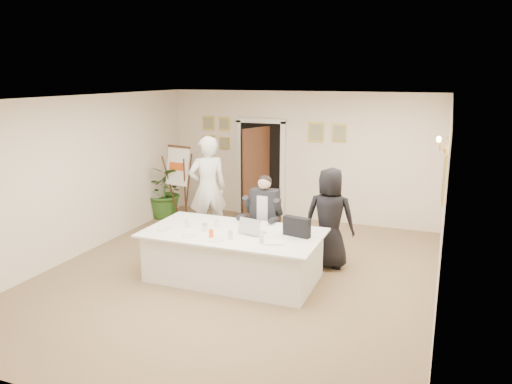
{
  "coord_description": "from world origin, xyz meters",
  "views": [
    {
      "loc": [
        2.98,
        -6.88,
        3.15
      ],
      "look_at": [
        0.09,
        0.6,
        1.25
      ],
      "focal_mm": 35.0,
      "sensor_mm": 36.0,
      "label": 1
    }
  ],
  "objects_px": {
    "laptop": "(252,224)",
    "oj_glass": "(211,234)",
    "standing_man": "(208,189)",
    "paper_stack": "(274,243)",
    "conference_table": "(233,255)",
    "steel_jug": "(205,227)",
    "standing_woman": "(330,218)",
    "laptop_bag": "(297,227)",
    "flip_chart": "(181,187)",
    "potted_palm": "(166,191)",
    "seated_man": "(264,217)"
  },
  "relations": [
    {
      "from": "paper_stack",
      "to": "steel_jug",
      "type": "bearing_deg",
      "value": 171.1
    },
    {
      "from": "conference_table",
      "to": "seated_man",
      "type": "xyz_separation_m",
      "value": [
        0.14,
        0.99,
        0.36
      ]
    },
    {
      "from": "potted_palm",
      "to": "laptop_bag",
      "type": "height_order",
      "value": "potted_palm"
    },
    {
      "from": "laptop",
      "to": "steel_jug",
      "type": "height_order",
      "value": "laptop"
    },
    {
      "from": "laptop",
      "to": "laptop_bag",
      "type": "xyz_separation_m",
      "value": [
        0.68,
        0.08,
        0.01
      ]
    },
    {
      "from": "conference_table",
      "to": "laptop_bag",
      "type": "relative_size",
      "value": 6.47
    },
    {
      "from": "standing_man",
      "to": "steel_jug",
      "type": "height_order",
      "value": "standing_man"
    },
    {
      "from": "standing_woman",
      "to": "paper_stack",
      "type": "relative_size",
      "value": 6.37
    },
    {
      "from": "flip_chart",
      "to": "steel_jug",
      "type": "height_order",
      "value": "flip_chart"
    },
    {
      "from": "oj_glass",
      "to": "potted_palm",
      "type": "bearing_deg",
      "value": 130.73
    },
    {
      "from": "laptop",
      "to": "oj_glass",
      "type": "xyz_separation_m",
      "value": [
        -0.48,
        -0.45,
        -0.07
      ]
    },
    {
      "from": "seated_man",
      "to": "paper_stack",
      "type": "distance_m",
      "value": 1.43
    },
    {
      "from": "standing_man",
      "to": "paper_stack",
      "type": "relative_size",
      "value": 7.64
    },
    {
      "from": "laptop",
      "to": "flip_chart",
      "type": "bearing_deg",
      "value": 149.13
    },
    {
      "from": "seated_man",
      "to": "standing_woman",
      "type": "distance_m",
      "value": 1.14
    },
    {
      "from": "paper_stack",
      "to": "flip_chart",
      "type": "bearing_deg",
      "value": 137.99
    },
    {
      "from": "laptop_bag",
      "to": "oj_glass",
      "type": "bearing_deg",
      "value": -142.8
    },
    {
      "from": "flip_chart",
      "to": "laptop_bag",
      "type": "relative_size",
      "value": 3.87
    },
    {
      "from": "potted_palm",
      "to": "laptop_bag",
      "type": "relative_size",
      "value": 2.85
    },
    {
      "from": "laptop",
      "to": "steel_jug",
      "type": "relative_size",
      "value": 3.44
    },
    {
      "from": "seated_man",
      "to": "flip_chart",
      "type": "xyz_separation_m",
      "value": [
        -2.47,
        1.51,
        0.01
      ]
    },
    {
      "from": "steel_jug",
      "to": "standing_woman",
      "type": "bearing_deg",
      "value": 34.01
    },
    {
      "from": "laptop",
      "to": "paper_stack",
      "type": "relative_size",
      "value": 1.43
    },
    {
      "from": "oj_glass",
      "to": "standing_woman",
      "type": "bearing_deg",
      "value": 44.57
    },
    {
      "from": "paper_stack",
      "to": "oj_glass",
      "type": "height_order",
      "value": "oj_glass"
    },
    {
      "from": "standing_man",
      "to": "steel_jug",
      "type": "xyz_separation_m",
      "value": [
        0.81,
        -1.73,
        -0.18
      ]
    },
    {
      "from": "conference_table",
      "to": "laptop_bag",
      "type": "height_order",
      "value": "laptop_bag"
    },
    {
      "from": "flip_chart",
      "to": "laptop_bag",
      "type": "xyz_separation_m",
      "value": [
        3.3,
        -2.35,
        0.16
      ]
    },
    {
      "from": "seated_man",
      "to": "steel_jug",
      "type": "relative_size",
      "value": 13.65
    },
    {
      "from": "seated_man",
      "to": "oj_glass",
      "type": "bearing_deg",
      "value": -111.95
    },
    {
      "from": "flip_chart",
      "to": "standing_woman",
      "type": "relative_size",
      "value": 0.97
    },
    {
      "from": "standing_woman",
      "to": "potted_palm",
      "type": "distance_m",
      "value": 4.38
    },
    {
      "from": "standing_man",
      "to": "paper_stack",
      "type": "distance_m",
      "value": 2.8
    },
    {
      "from": "laptop",
      "to": "seated_man",
      "type": "bearing_deg",
      "value": 111.62
    },
    {
      "from": "flip_chart",
      "to": "steel_jug",
      "type": "xyz_separation_m",
      "value": [
        1.89,
        -2.61,
        0.07
      ]
    },
    {
      "from": "conference_table",
      "to": "paper_stack",
      "type": "xyz_separation_m",
      "value": [
        0.78,
        -0.29,
        0.4
      ]
    },
    {
      "from": "flip_chart",
      "to": "laptop_bag",
      "type": "distance_m",
      "value": 4.06
    },
    {
      "from": "laptop_bag",
      "to": "steel_jug",
      "type": "bearing_deg",
      "value": -157.43
    },
    {
      "from": "conference_table",
      "to": "steel_jug",
      "type": "distance_m",
      "value": 0.62
    },
    {
      "from": "conference_table",
      "to": "steel_jug",
      "type": "height_order",
      "value": "steel_jug"
    },
    {
      "from": "flip_chart",
      "to": "standing_woman",
      "type": "xyz_separation_m",
      "value": [
        3.6,
        -1.46,
        0.08
      ]
    },
    {
      "from": "oj_glass",
      "to": "paper_stack",
      "type": "bearing_deg",
      "value": 5.59
    },
    {
      "from": "flip_chart",
      "to": "potted_palm",
      "type": "height_order",
      "value": "flip_chart"
    },
    {
      "from": "potted_palm",
      "to": "laptop",
      "type": "relative_size",
      "value": 3.18
    },
    {
      "from": "steel_jug",
      "to": "seated_man",
      "type": "bearing_deg",
      "value": 62.35
    },
    {
      "from": "standing_man",
      "to": "standing_woman",
      "type": "xyz_separation_m",
      "value": [
        2.51,
        -0.58,
        -0.17
      ]
    },
    {
      "from": "conference_table",
      "to": "paper_stack",
      "type": "distance_m",
      "value": 0.92
    },
    {
      "from": "seated_man",
      "to": "conference_table",
      "type": "bearing_deg",
      "value": -106.76
    },
    {
      "from": "seated_man",
      "to": "standing_woman",
      "type": "xyz_separation_m",
      "value": [
        1.13,
        0.06,
        0.09
      ]
    },
    {
      "from": "seated_man",
      "to": "standing_woman",
      "type": "height_order",
      "value": "standing_woman"
    }
  ]
}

